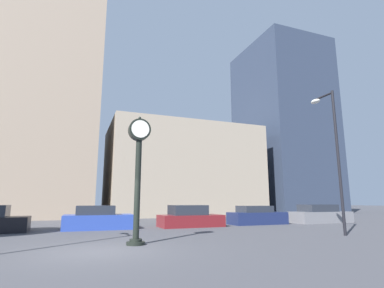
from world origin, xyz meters
TOP-DOWN VIEW (x-y plane):
  - ground_plane at (0.00, 0.00)m, footprint 200.00×200.00m
  - building_tall_tower at (-5.12, 24.00)m, footprint 11.87×12.00m
  - building_storefront_row at (10.85, 24.00)m, footprint 17.17×12.00m
  - building_glass_modern at (26.52, 24.00)m, footprint 10.12×12.00m
  - street_clock at (1.42, 1.03)m, footprint 0.87×0.70m
  - car_blue at (0.47, 8.19)m, footprint 3.98×2.08m
  - car_maroon at (6.15, 7.85)m, footprint 4.08×1.98m
  - car_navy at (11.34, 8.09)m, footprint 4.10×1.77m
  - car_grey at (16.76, 7.74)m, footprint 4.70×1.91m
  - street_lamp_right at (11.37, 0.86)m, footprint 0.36×1.57m

SIDE VIEW (x-z plane):
  - ground_plane at x=0.00m, z-range 0.00..0.00m
  - car_navy at x=11.34m, z-range -0.09..1.20m
  - car_maroon at x=6.15m, z-range -0.11..1.25m
  - car_grey at x=16.76m, z-range -0.11..1.26m
  - car_blue at x=0.47m, z-range -0.10..1.26m
  - street_clock at x=1.42m, z-range 0.57..5.59m
  - street_lamp_right at x=11.37m, z-range 1.11..8.41m
  - building_storefront_row at x=10.85m, z-range 0.00..10.29m
  - building_glass_modern at x=26.52m, z-range 0.00..24.09m
  - building_tall_tower at x=-5.12m, z-range 0.00..28.66m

